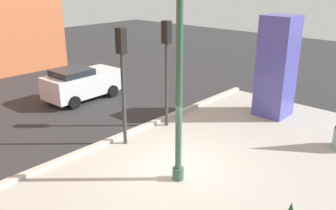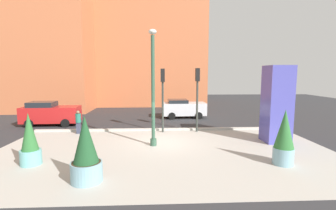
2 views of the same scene
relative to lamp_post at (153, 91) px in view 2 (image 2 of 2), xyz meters
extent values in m
plane|color=#2D2D30|center=(0.57, 4.62, -3.16)|extent=(60.00, 60.00, 0.00)
cube|color=#ADA89E|center=(0.57, -1.38, -3.16)|extent=(18.00, 10.00, 0.02)
cube|color=#B7B2A8|center=(0.57, 3.74, -3.08)|extent=(18.00, 0.24, 0.16)
cylinder|color=#335642|center=(0.00, 0.00, -2.96)|extent=(0.36, 0.36, 0.40)
cylinder|color=#335642|center=(0.00, 0.00, -0.08)|extent=(0.20, 0.20, 6.16)
ellipsoid|color=silver|center=(0.00, 0.00, 3.18)|extent=(0.44, 0.44, 0.28)
cube|color=#4C4CAD|center=(7.34, 0.48, -0.87)|extent=(1.41, 1.41, 4.57)
cylinder|color=#7AA8B7|center=(-2.47, -4.60, -2.77)|extent=(1.18, 1.18, 0.77)
cylinder|color=#382819|center=(-2.47, -4.60, -2.41)|extent=(1.09, 1.09, 0.04)
cone|color=#1E4C28|center=(-2.47, -4.60, -1.50)|extent=(0.94, 0.94, 1.77)
cylinder|color=#7AA8B7|center=(5.89, -3.22, -2.77)|extent=(0.90, 0.90, 0.77)
cylinder|color=#382819|center=(5.89, -3.22, -2.40)|extent=(0.83, 0.83, 0.04)
cone|color=#2D6B33|center=(5.89, -3.22, -1.51)|extent=(0.86, 0.86, 1.74)
cylinder|color=#6BB2B2|center=(-5.49, -2.70, -2.81)|extent=(0.91, 0.91, 0.69)
cylinder|color=#382819|center=(-5.49, -2.70, -2.49)|extent=(0.84, 0.84, 0.04)
cone|color=#2D6B33|center=(-5.49, -2.70, -1.63)|extent=(0.72, 0.72, 1.68)
cylinder|color=#333833|center=(0.62, 3.22, -1.39)|extent=(0.14, 0.14, 3.54)
cube|color=black|center=(0.62, 3.22, 0.83)|extent=(0.28, 0.32, 0.90)
sphere|color=red|center=(0.62, 3.39, 1.10)|extent=(0.18, 0.18, 0.18)
cylinder|color=#333833|center=(3.04, 3.26, -1.37)|extent=(0.14, 0.14, 3.57)
cube|color=black|center=(3.04, 3.26, 0.86)|extent=(0.28, 0.32, 0.90)
sphere|color=red|center=(3.04, 3.43, 0.86)|extent=(0.18, 0.18, 0.18)
cube|color=silver|center=(2.78, 8.97, -2.32)|extent=(4.03, 1.93, 1.13)
cube|color=#1E2328|center=(2.18, 8.95, -1.60)|extent=(1.84, 1.65, 0.31)
cylinder|color=black|center=(3.98, 9.92, -2.84)|extent=(0.65, 0.24, 0.64)
cylinder|color=black|center=(4.03, 8.10, -2.84)|extent=(0.65, 0.24, 0.64)
cylinder|color=black|center=(1.52, 9.84, -2.84)|extent=(0.65, 0.24, 0.64)
cylinder|color=black|center=(1.57, 8.03, -2.84)|extent=(0.65, 0.24, 0.64)
cube|color=red|center=(-8.21, 6.01, -2.27)|extent=(4.39, 1.85, 1.23)
cube|color=#1E2328|center=(-8.86, 5.99, -1.46)|extent=(2.00, 1.57, 0.39)
cylinder|color=black|center=(-6.90, 6.91, -2.84)|extent=(0.65, 0.24, 0.64)
cylinder|color=black|center=(-6.84, 5.21, -2.84)|extent=(0.65, 0.24, 0.64)
cylinder|color=black|center=(-9.58, 6.82, -2.84)|extent=(0.65, 0.24, 0.64)
cylinder|color=black|center=(-9.52, 5.11, -2.84)|extent=(0.65, 0.24, 0.64)
cube|color=#33384C|center=(-5.16, 3.06, -2.76)|extent=(0.30, 0.22, 0.79)
cylinder|color=#236656|center=(-5.16, 3.06, -2.07)|extent=(0.39, 0.39, 0.59)
sphere|color=#8C664C|center=(-5.16, 3.06, -1.66)|extent=(0.21, 0.21, 0.21)
cube|color=#C66B42|center=(-13.11, 17.90, 7.56)|extent=(12.11, 13.13, 21.43)
camera|label=1|loc=(-7.68, -6.51, 2.94)|focal=38.56mm
camera|label=2|loc=(0.19, -13.58, 0.91)|focal=26.08mm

